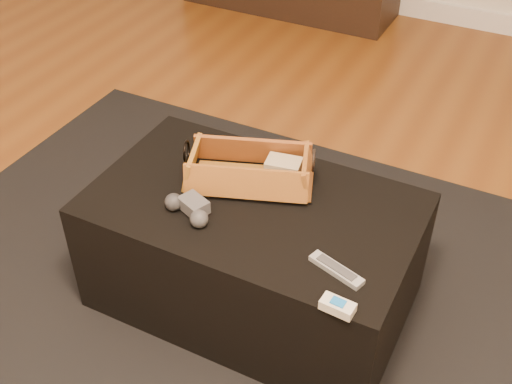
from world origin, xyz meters
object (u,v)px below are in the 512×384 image
at_px(ottoman, 253,252).
at_px(wicker_basket, 249,171).
at_px(tv_remote, 243,179).
at_px(cream_gadget, 338,306).
at_px(game_controller, 189,208).
at_px(silver_remote, 336,270).

height_order(ottoman, wicker_basket, wicker_basket).
bearing_deg(tv_remote, ottoman, -67.38).
height_order(tv_remote, cream_gadget, tv_remote).
distance_m(wicker_basket, cream_gadget, 0.57).
relative_size(wicker_basket, game_controller, 2.52).
bearing_deg(silver_remote, ottoman, 154.17).
height_order(ottoman, game_controller, game_controller).
height_order(silver_remote, cream_gadget, cream_gadget).
bearing_deg(tv_remote, silver_remote, -54.75).
height_order(tv_remote, game_controller, game_controller).
bearing_deg(game_controller, tv_remote, 70.46).
xyz_separation_m(wicker_basket, game_controller, (-0.08, -0.22, -0.02)).
distance_m(wicker_basket, silver_remote, 0.46).
height_order(tv_remote, wicker_basket, wicker_basket).
height_order(wicker_basket, silver_remote, wicker_basket).
xyz_separation_m(wicker_basket, silver_remote, (0.39, -0.24, -0.04)).
distance_m(ottoman, wicker_basket, 0.27).
bearing_deg(silver_remote, wicker_basket, 148.00).
height_order(tv_remote, silver_remote, tv_remote).
xyz_separation_m(tv_remote, silver_remote, (0.40, -0.22, -0.02)).
bearing_deg(cream_gadget, ottoman, 143.49).
height_order(wicker_basket, cream_gadget, wicker_basket).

